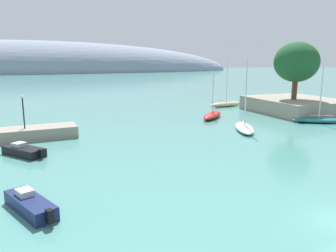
# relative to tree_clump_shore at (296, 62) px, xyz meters

# --- Properties ---
(shore_outcrop) EXTENTS (13.44, 15.89, 2.57)m
(shore_outcrop) POSITION_rel_tree_clump_shore_xyz_m (1.35, 0.94, -7.78)
(shore_outcrop) COLOR gray
(shore_outcrop) RESTS_ON ground
(tree_clump_shore) EXTENTS (7.68, 7.68, 9.98)m
(tree_clump_shore) POSITION_rel_tree_clump_shore_xyz_m (0.00, 0.00, 0.00)
(tree_clump_shore) COLOR brown
(tree_clump_shore) RESTS_ON shore_outcrop
(distant_ridge) EXTENTS (322.13, 63.89, 43.95)m
(distant_ridge) POSITION_rel_tree_clump_shore_xyz_m (-54.22, 204.53, -9.07)
(distant_ridge) COLOR gray
(distant_ridge) RESTS_ON ground
(sailboat_red_near_shore) EXTENTS (6.79, 6.87, 7.66)m
(sailboat_red_near_shore) POSITION_rel_tree_clump_shore_xyz_m (-15.62, 1.26, -8.52)
(sailboat_red_near_shore) COLOR red
(sailboat_red_near_shore) RESTS_ON water
(sailboat_teal_mid_mooring) EXTENTS (7.96, 5.57, 8.75)m
(sailboat_teal_mid_mooring) POSITION_rel_tree_clump_shore_xyz_m (-2.42, -8.34, -8.59)
(sailboat_teal_mid_mooring) COLOR #1E6B70
(sailboat_teal_mid_mooring) RESTS_ON water
(sailboat_sand_outer_mooring) EXTENTS (8.49, 2.97, 10.00)m
(sailboat_sand_outer_mooring) POSITION_rel_tree_clump_shore_xyz_m (-6.34, 12.24, -8.51)
(sailboat_sand_outer_mooring) COLOR #C6B284
(sailboat_sand_outer_mooring) RESTS_ON water
(sailboat_white_end_of_line) EXTENTS (5.34, 7.97, 9.77)m
(sailboat_white_end_of_line) POSITION_rel_tree_clump_shore_xyz_m (-16.28, -8.93, -8.58)
(sailboat_white_end_of_line) COLOR white
(sailboat_white_end_of_line) RESTS_ON water
(motorboat_navy_foreground) EXTENTS (3.37, 5.44, 1.29)m
(motorboat_navy_foreground) POSITION_rel_tree_clump_shore_xyz_m (-43.28, -24.75, -8.58)
(motorboat_navy_foreground) COLOR navy
(motorboat_navy_foreground) RESTS_ON water
(motorboat_black_alongside_breakwater) EXTENTS (4.35, 4.87, 1.25)m
(motorboat_black_alongside_breakwater) POSITION_rel_tree_clump_shore_xyz_m (-44.04, -10.80, -8.60)
(motorboat_black_alongside_breakwater) COLOR black
(motorboat_black_alongside_breakwater) RESTS_ON water
(harbor_lamp_post) EXTENTS (0.36, 0.36, 4.01)m
(harbor_lamp_post) POSITION_rel_tree_clump_shore_xyz_m (-44.06, -3.73, -5.15)
(harbor_lamp_post) COLOR black
(harbor_lamp_post) RESTS_ON breakwater_rocks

